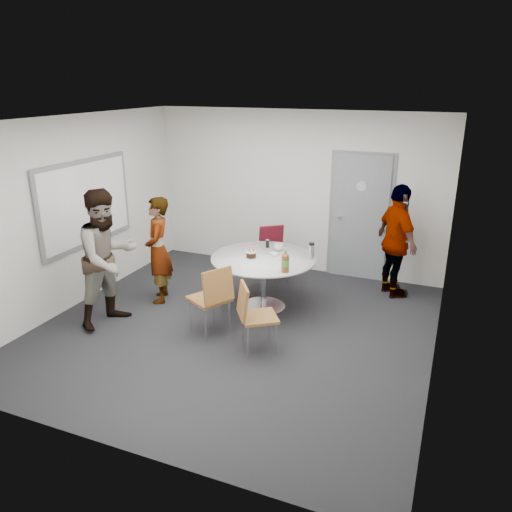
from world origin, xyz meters
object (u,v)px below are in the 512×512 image
at_px(chair_near_right, 252,311).
at_px(chair_near_left, 213,294).
at_px(person_right, 397,241).
at_px(whiteboard, 86,203).
at_px(table, 265,265).
at_px(chair_far, 273,248).
at_px(door, 360,218).
at_px(person_left, 108,258).
at_px(person_main, 158,250).

bearing_deg(chair_near_right, chair_near_left, -141.08).
xyz_separation_m(chair_near_right, person_right, (1.34, 2.39, 0.33)).
bearing_deg(whiteboard, table, 11.99).
relative_size(table, chair_near_left, 1.58).
bearing_deg(whiteboard, chair_far, 35.42).
distance_m(door, person_right, 0.88).
bearing_deg(whiteboard, person_left, -38.06).
height_order(chair_near_left, chair_near_right, chair_near_left).
relative_size(chair_far, person_main, 0.57).
bearing_deg(chair_near_right, person_left, -124.46).
relative_size(person_main, person_right, 0.91).
height_order(door, table, door).
bearing_deg(chair_near_left, door, 4.10).
distance_m(door, whiteboard, 4.25).
bearing_deg(whiteboard, person_main, 12.24).
bearing_deg(chair_near_left, person_main, 90.02).
xyz_separation_m(door, person_main, (-2.53, -2.06, -0.24)).
relative_size(door, table, 1.42).
height_order(table, person_left, person_left).
xyz_separation_m(door, chair_near_left, (-1.28, -2.75, -0.45)).
xyz_separation_m(table, person_left, (-1.76, -1.20, 0.26)).
bearing_deg(chair_near_left, chair_far, 28.45).
bearing_deg(person_left, chair_near_right, -74.74).
bearing_deg(person_main, person_right, 88.70).
xyz_separation_m(door, chair_near_right, (-0.67, -2.93, -0.49)).
distance_m(door, chair_far, 1.49).
height_order(whiteboard, chair_near_left, whiteboard).
relative_size(chair_near_left, chair_near_right, 1.08).
height_order(door, whiteboard, door).
bearing_deg(person_right, table, 89.63).
distance_m(table, chair_near_right, 1.25).
bearing_deg(person_left, whiteboard, 67.30).
bearing_deg(door, person_left, -132.99).
bearing_deg(chair_far, person_main, 11.08).
xyz_separation_m(whiteboard, chair_near_left, (2.28, -0.47, -0.87)).
bearing_deg(door, whiteboard, -147.34).
xyz_separation_m(person_main, person_right, (3.20, 1.51, 0.07)).
relative_size(whiteboard, person_main, 1.20).
bearing_deg(whiteboard, person_right, 22.29).
height_order(person_left, person_right, person_left).
bearing_deg(chair_far, person_right, 145.95).
relative_size(door, person_left, 1.14).
xyz_separation_m(chair_near_left, person_left, (-1.45, -0.18, 0.35)).
relative_size(door, whiteboard, 1.12).
distance_m(door, chair_near_left, 3.07).
distance_m(whiteboard, table, 2.76).
distance_m(chair_far, person_main, 1.91).
bearing_deg(chair_near_right, person_right, 116.25).
bearing_deg(table, whiteboard, -168.01).
bearing_deg(person_right, chair_far, 56.78).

